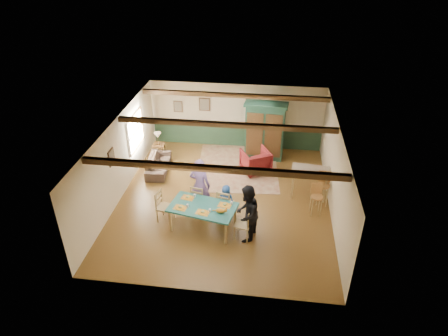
# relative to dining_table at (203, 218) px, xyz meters

# --- Properties ---
(floor) EXTENTS (8.00, 8.00, 0.00)m
(floor) POSITION_rel_dining_table_xyz_m (0.43, 1.56, -0.41)
(floor) COLOR brown
(floor) RESTS_ON ground
(wall_back) EXTENTS (7.00, 0.02, 2.70)m
(wall_back) POSITION_rel_dining_table_xyz_m (0.43, 5.56, 0.94)
(wall_back) COLOR beige
(wall_back) RESTS_ON floor
(wall_left) EXTENTS (0.02, 8.00, 2.70)m
(wall_left) POSITION_rel_dining_table_xyz_m (-3.07, 1.56, 0.94)
(wall_left) COLOR beige
(wall_left) RESTS_ON floor
(wall_right) EXTENTS (0.02, 8.00, 2.70)m
(wall_right) POSITION_rel_dining_table_xyz_m (3.93, 1.56, 0.94)
(wall_right) COLOR beige
(wall_right) RESTS_ON floor
(ceiling) EXTENTS (7.00, 8.00, 0.02)m
(ceiling) POSITION_rel_dining_table_xyz_m (0.43, 1.56, 2.29)
(ceiling) COLOR beige
(ceiling) RESTS_ON wall_back
(wainscot_back) EXTENTS (6.95, 0.03, 0.90)m
(wainscot_back) POSITION_rel_dining_table_xyz_m (0.43, 5.54, 0.04)
(wainscot_back) COLOR #1E3724
(wainscot_back) RESTS_ON floor
(ceiling_beam_front) EXTENTS (6.95, 0.16, 0.16)m
(ceiling_beam_front) POSITION_rel_dining_table_xyz_m (0.43, -0.74, 2.20)
(ceiling_beam_front) COLOR #32200E
(ceiling_beam_front) RESTS_ON ceiling
(ceiling_beam_mid) EXTENTS (6.95, 0.16, 0.16)m
(ceiling_beam_mid) POSITION_rel_dining_table_xyz_m (0.43, 1.96, 2.20)
(ceiling_beam_mid) COLOR #32200E
(ceiling_beam_mid) RESTS_ON ceiling
(ceiling_beam_back) EXTENTS (6.95, 0.16, 0.16)m
(ceiling_beam_back) POSITION_rel_dining_table_xyz_m (0.43, 4.56, 2.20)
(ceiling_beam_back) COLOR #32200E
(ceiling_beam_back) RESTS_ON ceiling
(window_left) EXTENTS (0.06, 1.60, 1.30)m
(window_left) POSITION_rel_dining_table_xyz_m (-3.04, 3.26, 1.14)
(window_left) COLOR white
(window_left) RESTS_ON wall_left
(picture_left_wall) EXTENTS (0.04, 0.42, 0.52)m
(picture_left_wall) POSITION_rel_dining_table_xyz_m (-3.04, 0.96, 1.34)
(picture_left_wall) COLOR gray
(picture_left_wall) RESTS_ON wall_left
(picture_back_a) EXTENTS (0.45, 0.04, 0.55)m
(picture_back_a) POSITION_rel_dining_table_xyz_m (-0.87, 5.53, 1.39)
(picture_back_a) COLOR gray
(picture_back_a) RESTS_ON wall_back
(picture_back_b) EXTENTS (0.38, 0.04, 0.48)m
(picture_back_b) POSITION_rel_dining_table_xyz_m (-1.97, 5.53, 1.24)
(picture_back_b) COLOR gray
(picture_back_b) RESTS_ON wall_back
(dining_table) EXTENTS (2.14, 1.46, 0.82)m
(dining_table) POSITION_rel_dining_table_xyz_m (0.00, 0.00, 0.00)
(dining_table) COLOR #1C5A53
(dining_table) RESTS_ON floor
(dining_chair_far_left) EXTENTS (0.55, 0.56, 1.03)m
(dining_chair_far_left) POSITION_rel_dining_table_xyz_m (-0.27, 0.86, 0.11)
(dining_chair_far_left) COLOR #A48652
(dining_chair_far_left) RESTS_ON floor
(dining_chair_far_right) EXTENTS (0.55, 0.56, 1.03)m
(dining_chair_far_right) POSITION_rel_dining_table_xyz_m (0.59, 0.68, 0.11)
(dining_chair_far_right) COLOR #A48652
(dining_chair_far_right) RESTS_ON floor
(dining_chair_end_left) EXTENTS (0.56, 0.55, 1.03)m
(dining_chair_end_left) POSITION_rel_dining_table_xyz_m (-1.23, 0.26, 0.11)
(dining_chair_end_left) COLOR #A48652
(dining_chair_end_left) RESTS_ON floor
(dining_chair_end_right) EXTENTS (0.56, 0.55, 1.03)m
(dining_chair_end_right) POSITION_rel_dining_table_xyz_m (1.23, -0.26, 0.11)
(dining_chair_end_right) COLOR #A48652
(dining_chair_end_right) RESTS_ON floor
(person_man) EXTENTS (0.76, 0.58, 1.88)m
(person_man) POSITION_rel_dining_table_xyz_m (-0.25, 0.94, 0.53)
(person_man) COLOR #7E5EA2
(person_man) RESTS_ON floor
(person_woman) EXTENTS (0.84, 0.99, 1.80)m
(person_woman) POSITION_rel_dining_table_xyz_m (1.33, -0.28, 0.49)
(person_woman) COLOR black
(person_woman) RESTS_ON floor
(person_child) EXTENTS (0.59, 0.45, 1.09)m
(person_child) POSITION_rel_dining_table_xyz_m (0.60, 0.76, 0.14)
(person_child) COLOR #244C93
(person_child) RESTS_ON floor
(cat) EXTENTS (0.41, 0.23, 0.20)m
(cat) POSITION_rel_dining_table_xyz_m (0.56, -0.23, 0.51)
(cat) COLOR orange
(cat) RESTS_ON dining_table
(place_setting_near_left) EXTENTS (0.49, 0.41, 0.11)m
(place_setting_near_left) POSITION_rel_dining_table_xyz_m (-0.64, -0.14, 0.46)
(place_setting_near_left) COLOR orange
(place_setting_near_left) RESTS_ON dining_table
(place_setting_near_center) EXTENTS (0.49, 0.41, 0.11)m
(place_setting_near_center) POSITION_rel_dining_table_xyz_m (0.05, -0.29, 0.46)
(place_setting_near_center) COLOR orange
(place_setting_near_center) RESTS_ON dining_table
(place_setting_far_left) EXTENTS (0.49, 0.41, 0.11)m
(place_setting_far_left) POSITION_rel_dining_table_xyz_m (-0.53, 0.39, 0.46)
(place_setting_far_left) COLOR orange
(place_setting_far_left) RESTS_ON dining_table
(place_setting_far_right) EXTENTS (0.49, 0.41, 0.11)m
(place_setting_far_right) POSITION_rel_dining_table_xyz_m (0.64, 0.14, 0.46)
(place_setting_far_right) COLOR orange
(place_setting_far_right) RESTS_ON dining_table
(area_rug) EXTENTS (3.30, 3.81, 0.01)m
(area_rug) POSITION_rel_dining_table_xyz_m (0.68, 3.77, -0.40)
(area_rug) COLOR #BCB188
(area_rug) RESTS_ON floor
(armoire) EXTENTS (1.68, 0.79, 2.30)m
(armoire) POSITION_rel_dining_table_xyz_m (1.63, 4.72, 0.74)
(armoire) COLOR #133022
(armoire) RESTS_ON floor
(armchair) EXTENTS (1.29, 1.30, 0.89)m
(armchair) POSITION_rel_dining_table_xyz_m (1.37, 3.56, 0.04)
(armchair) COLOR #4B0F14
(armchair) RESTS_ON floor
(sofa) EXTENTS (0.90, 1.91, 0.54)m
(sofa) POSITION_rel_dining_table_xyz_m (-2.27, 3.20, -0.14)
(sofa) COLOR #3B2D25
(sofa) RESTS_ON floor
(end_table) EXTENTS (0.46, 0.46, 0.56)m
(end_table) POSITION_rel_dining_table_xyz_m (-2.52, 4.19, -0.13)
(end_table) COLOR #32200E
(end_table) RESTS_ON floor
(table_lamp) EXTENTS (0.31, 0.31, 0.51)m
(table_lamp) POSITION_rel_dining_table_xyz_m (-2.52, 4.19, 0.41)
(table_lamp) COLOR tan
(table_lamp) RESTS_ON end_table
(counter_table) EXTENTS (1.31, 0.85, 1.04)m
(counter_table) POSITION_rel_dining_table_xyz_m (3.26, 2.19, 0.11)
(counter_table) COLOR #C0AD95
(counter_table) RESTS_ON floor
(bar_stool_left) EXTENTS (0.43, 0.46, 1.08)m
(bar_stool_left) POSITION_rel_dining_table_xyz_m (3.43, 1.16, 0.13)
(bar_stool_left) COLOR #BA8448
(bar_stool_left) RESTS_ON floor
(bar_stool_right) EXTENTS (0.46, 0.50, 1.16)m
(bar_stool_right) POSITION_rel_dining_table_xyz_m (3.68, 1.78, 0.17)
(bar_stool_right) COLOR #BA8448
(bar_stool_right) RESTS_ON floor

